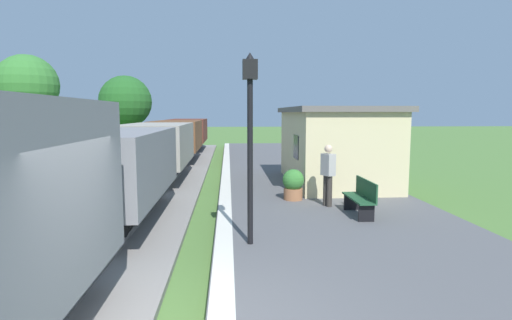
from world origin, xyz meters
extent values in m
cylinder|color=black|center=(-2.40, 0.77, 0.68)|extent=(1.56, 0.84, 0.84)
cylinder|color=black|center=(-2.40, 1.93, 0.93)|extent=(0.20, 0.30, 0.20)
cube|color=gray|center=(-2.40, 5.58, 1.58)|extent=(2.50, 5.60, 1.60)
cube|color=black|center=(-2.40, 5.58, 0.93)|extent=(2.10, 5.15, 0.50)
cylinder|color=black|center=(-2.40, 7.37, 0.68)|extent=(1.56, 0.84, 0.84)
cylinder|color=black|center=(-2.40, 3.79, 0.68)|extent=(1.56, 0.84, 0.84)
cylinder|color=black|center=(-2.40, 8.53, 0.93)|extent=(0.20, 0.30, 0.20)
cylinder|color=black|center=(-2.40, 2.63, 0.93)|extent=(0.20, 0.30, 0.20)
cube|color=gray|center=(-2.40, 12.18, 1.58)|extent=(2.50, 5.60, 1.60)
cube|color=black|center=(-2.40, 12.18, 0.93)|extent=(2.10, 5.15, 0.50)
cylinder|color=black|center=(-2.40, 13.97, 0.68)|extent=(1.56, 0.84, 0.84)
cylinder|color=black|center=(-2.40, 10.39, 0.68)|extent=(1.56, 0.84, 0.84)
cylinder|color=black|center=(-2.40, 15.13, 0.93)|extent=(0.20, 0.30, 0.20)
cylinder|color=black|center=(-2.40, 9.23, 0.93)|extent=(0.20, 0.30, 0.20)
cube|color=brown|center=(-2.40, 18.78, 1.58)|extent=(2.50, 5.60, 1.60)
cube|color=black|center=(-2.40, 18.78, 0.93)|extent=(2.10, 5.15, 0.50)
cylinder|color=black|center=(-2.40, 20.57, 0.68)|extent=(1.56, 0.84, 0.84)
cylinder|color=black|center=(-2.40, 16.99, 0.68)|extent=(1.56, 0.84, 0.84)
cylinder|color=black|center=(-2.40, 21.73, 0.93)|extent=(0.20, 0.30, 0.20)
cylinder|color=black|center=(-2.40, 15.83, 0.93)|extent=(0.20, 0.30, 0.20)
cube|color=brown|center=(-2.40, 25.38, 1.58)|extent=(2.50, 5.60, 1.60)
cube|color=black|center=(-2.40, 25.38, 0.93)|extent=(2.10, 5.15, 0.50)
cylinder|color=black|center=(-2.40, 27.17, 0.68)|extent=(1.56, 0.84, 0.84)
cylinder|color=black|center=(-2.40, 23.59, 0.68)|extent=(1.56, 0.84, 0.84)
cylinder|color=black|center=(-2.40, 28.33, 0.93)|extent=(0.20, 0.30, 0.20)
cylinder|color=black|center=(-2.40, 22.43, 0.93)|extent=(0.20, 0.30, 0.20)
cube|color=beige|center=(4.40, 10.05, 1.55)|extent=(3.20, 5.50, 2.60)
cube|color=#66605B|center=(4.40, 10.05, 2.94)|extent=(3.50, 5.80, 0.18)
cube|color=black|center=(2.79, 8.95, 1.68)|extent=(0.03, 0.90, 0.80)
cube|color=#1E4C2D|center=(3.76, 5.23, 0.69)|extent=(0.42, 1.50, 0.04)
cube|color=#1E4C2D|center=(3.95, 5.23, 0.93)|extent=(0.04, 1.50, 0.45)
cube|color=black|center=(3.76, 4.63, 0.46)|extent=(0.38, 0.06, 0.42)
cube|color=black|center=(3.76, 5.83, 0.46)|extent=(0.38, 0.06, 0.42)
cylinder|color=#38332D|center=(3.27, 6.24, 0.68)|extent=(0.15, 0.15, 0.86)
cylinder|color=#38332D|center=(3.21, 6.38, 0.68)|extent=(0.15, 0.15, 0.86)
cube|color=#B2ADA8|center=(3.24, 6.31, 1.41)|extent=(0.37, 0.44, 0.60)
sphere|color=beige|center=(3.24, 6.31, 1.85)|extent=(0.22, 0.22, 0.22)
cylinder|color=#9E6642|center=(2.42, 7.21, 0.42)|extent=(0.56, 0.56, 0.34)
sphere|color=#387A33|center=(2.42, 7.21, 0.85)|extent=(0.64, 0.64, 0.64)
cylinder|color=black|center=(0.92, 3.19, 1.85)|extent=(0.11, 0.11, 3.20)
cube|color=black|center=(0.92, 3.19, 3.63)|extent=(0.28, 0.28, 0.36)
sphere|color=#F2E5BF|center=(0.92, 3.19, 3.63)|extent=(0.20, 0.20, 0.20)
cone|color=black|center=(0.92, 3.19, 3.87)|extent=(0.20, 0.20, 0.16)
cylinder|color=#4C3823|center=(-10.26, 18.33, 1.55)|extent=(0.28, 0.28, 3.11)
sphere|color=#387A33|center=(-10.26, 18.33, 4.32)|extent=(3.24, 3.24, 3.24)
cylinder|color=#4C3823|center=(-6.85, 25.48, 1.12)|extent=(0.28, 0.28, 2.24)
sphere|color=#235B23|center=(-6.85, 25.48, 3.64)|extent=(3.72, 3.72, 3.72)
camera|label=1|loc=(0.50, -4.57, 2.82)|focal=28.47mm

